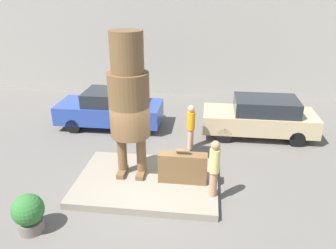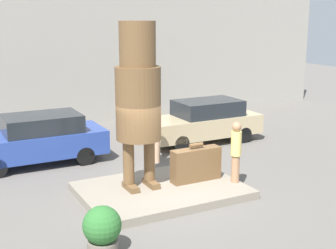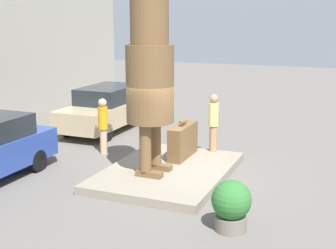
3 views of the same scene
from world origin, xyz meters
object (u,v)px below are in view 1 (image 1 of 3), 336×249
Objects in this scene: tourist at (214,166)px; parked_car_blue at (111,108)px; planter_pot at (29,213)px; giant_suitcase at (183,168)px; worker_hivis at (191,125)px; parked_car_tan at (260,117)px; statue_figure at (129,96)px.

tourist is 6.61m from parked_car_blue.
planter_pot is at bearing 88.30° from parked_car_blue.
tourist is (0.92, -0.62, 0.47)m from giant_suitcase.
parked_car_blue is 3.91m from worker_hivis.
parked_car_tan is 9.22m from planter_pot.
planter_pot is (-4.58, -1.79, -0.62)m from tourist.
statue_figure is 2.57× the size of tourist.
parked_car_tan reaches higher than planter_pot.
parked_car_tan is at bearing 178.26° from parked_car_blue.
statue_figure is 4.27× the size of planter_pot.
tourist reaches higher than worker_hivis.
giant_suitcase is 2.69m from worker_hivis.
tourist is 4.96m from planter_pot.
parked_car_tan is at bearing 27.81° from worker_hivis.
giant_suitcase is at bearing -9.71° from statue_figure.
parked_car_blue reaches higher than parked_car_tan.
planter_pot is (-3.67, -2.41, -0.14)m from giant_suitcase.
parked_car_blue is 0.99× the size of parked_car_tan.
parked_car_tan is (4.46, 3.84, -1.98)m from statue_figure.
planter_pot is (-6.50, -6.53, -0.30)m from parked_car_tan.
giant_suitcase is 1.20m from tourist.
parked_car_blue is 6.30m from parked_car_tan.
worker_hivis reaches higher than giant_suitcase.
worker_hivis is (0.09, 2.68, 0.26)m from giant_suitcase.
planter_pot is 6.33m from worker_hivis.
tourist is 1.00× the size of worker_hivis.
planter_pot is at bearing -158.69° from tourist.
parked_car_blue is at bearing 114.47° from statue_figure.
giant_suitcase reaches higher than planter_pot.
parked_car_blue is at bearing 155.24° from worker_hivis.
worker_hivis is (-2.74, -1.45, 0.11)m from parked_car_tan.
planter_pot is at bearing -146.70° from giant_suitcase.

